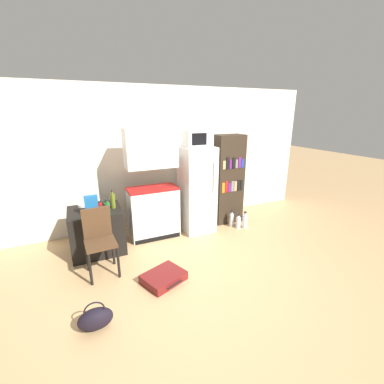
{
  "coord_description": "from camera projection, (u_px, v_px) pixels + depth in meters",
  "views": [
    {
      "loc": [
        -1.44,
        -2.85,
        2.21
      ],
      "look_at": [
        0.23,
        0.85,
        0.93
      ],
      "focal_mm": 24.0,
      "sensor_mm": 36.0,
      "label": 1
    }
  ],
  "objects": [
    {
      "name": "ground_plane",
      "position": [
        202.0,
        271.0,
        3.71
      ],
      "size": [
        24.0,
        24.0,
        0.0
      ],
      "primitive_type": "plane",
      "color": "tan"
    },
    {
      "name": "wall_back",
      "position": [
        167.0,
        157.0,
        5.13
      ],
      "size": [
        6.4,
        0.1,
        2.68
      ],
      "color": "silver",
      "rests_on": "ground_plane"
    },
    {
      "name": "side_table",
      "position": [
        97.0,
        230.0,
        4.17
      ],
      "size": [
        0.81,
        0.72,
        0.72
      ],
      "color": "black",
      "rests_on": "ground_plane"
    },
    {
      "name": "kitchen_hutch",
      "position": [
        153.0,
        189.0,
        4.52
      ],
      "size": [
        0.88,
        0.47,
        1.96
      ],
      "color": "silver",
      "rests_on": "ground_plane"
    },
    {
      "name": "refrigerator",
      "position": [
        197.0,
        190.0,
        4.82
      ],
      "size": [
        0.57,
        0.61,
        1.61
      ],
      "color": "silver",
      "rests_on": "ground_plane"
    },
    {
      "name": "microwave",
      "position": [
        197.0,
        138.0,
        4.53
      ],
      "size": [
        0.48,
        0.35,
        0.3
      ],
      "color": "silver",
      "rests_on": "refrigerator"
    },
    {
      "name": "bookshelf",
      "position": [
        228.0,
        180.0,
        5.18
      ],
      "size": [
        0.58,
        0.37,
        1.79
      ],
      "color": "#2D2319",
      "rests_on": "ground_plane"
    },
    {
      "name": "bottle_olive_oil",
      "position": [
        113.0,
        200.0,
        4.11
      ],
      "size": [
        0.07,
        0.07,
        0.3
      ],
      "color": "#566619",
      "rests_on": "side_table"
    },
    {
      "name": "bottle_ketchup_red",
      "position": [
        100.0,
        206.0,
        4.05
      ],
      "size": [
        0.08,
        0.08,
        0.14
      ],
      "color": "#AD1914",
      "rests_on": "side_table"
    },
    {
      "name": "bottle_green_tall",
      "position": [
        107.0,
        208.0,
        3.84
      ],
      "size": [
        0.08,
        0.08,
        0.24
      ],
      "color": "#1E6028",
      "rests_on": "side_table"
    },
    {
      "name": "bowl",
      "position": [
        83.0,
        205.0,
        4.2
      ],
      "size": [
        0.16,
        0.16,
        0.04
      ],
      "color": "silver",
      "rests_on": "side_table"
    },
    {
      "name": "cereal_box",
      "position": [
        91.0,
        205.0,
        3.84
      ],
      "size": [
        0.19,
        0.07,
        0.3
      ],
      "color": "#1E66A8",
      "rests_on": "side_table"
    },
    {
      "name": "chair",
      "position": [
        99.0,
        235.0,
        3.56
      ],
      "size": [
        0.42,
        0.43,
        0.94
      ],
      "rotation": [
        0.0,
        0.0,
        0.05
      ],
      "color": "black",
      "rests_on": "ground_plane"
    },
    {
      "name": "suitcase_large_flat",
      "position": [
        164.0,
        277.0,
        3.48
      ],
      "size": [
        0.65,
        0.58,
        0.12
      ],
      "rotation": [
        0.0,
        0.0,
        0.38
      ],
      "color": "maroon",
      "rests_on": "ground_plane"
    },
    {
      "name": "handbag",
      "position": [
        96.0,
        319.0,
        2.7
      ],
      "size": [
        0.36,
        0.2,
        0.33
      ],
      "color": "black",
      "rests_on": "ground_plane"
    },
    {
      "name": "water_bottle_front",
      "position": [
        232.0,
        220.0,
        5.12
      ],
      "size": [
        0.08,
        0.08,
        0.33
      ],
      "color": "silver",
      "rests_on": "ground_plane"
    },
    {
      "name": "water_bottle_middle",
      "position": [
        245.0,
        221.0,
        5.07
      ],
      "size": [
        0.1,
        0.1,
        0.34
      ],
      "color": "silver",
      "rests_on": "ground_plane"
    },
    {
      "name": "water_bottle_back",
      "position": [
        238.0,
        222.0,
        5.05
      ],
      "size": [
        0.09,
        0.09,
        0.29
      ],
      "color": "silver",
      "rests_on": "ground_plane"
    }
  ]
}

